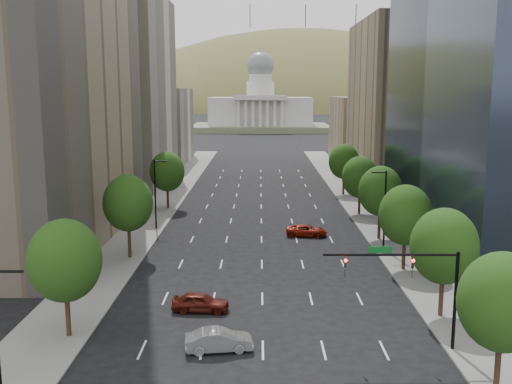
{
  "coord_description": "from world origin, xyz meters",
  "views": [
    {
      "loc": [
        -0.23,
        -7.45,
        17.62
      ],
      "look_at": [
        -0.58,
        47.3,
        8.0
      ],
      "focal_mm": 40.79,
      "sensor_mm": 36.0,
      "label": 1
    }
  ],
  "objects_px": {
    "capitol": "(260,111)",
    "car_maroon": "(200,302)",
    "traffic_signal": "(420,278)",
    "car_silver": "(219,340)",
    "car_red_far": "(306,230)"
  },
  "relations": [
    {
      "from": "capitol",
      "to": "car_maroon",
      "type": "distance_m",
      "value": 212.84
    },
    {
      "from": "car_maroon",
      "to": "car_red_far",
      "type": "bearing_deg",
      "value": -19.77
    },
    {
      "from": "car_silver",
      "to": "car_red_far",
      "type": "bearing_deg",
      "value": -22.93
    },
    {
      "from": "capitol",
      "to": "car_silver",
      "type": "distance_m",
      "value": 219.99
    },
    {
      "from": "traffic_signal",
      "to": "capitol",
      "type": "relative_size",
      "value": 0.15
    },
    {
      "from": "traffic_signal",
      "to": "capitol",
      "type": "distance_m",
      "value": 219.99
    },
    {
      "from": "car_red_far",
      "to": "traffic_signal",
      "type": "bearing_deg",
      "value": -165.45
    },
    {
      "from": "traffic_signal",
      "to": "capitol",
      "type": "bearing_deg",
      "value": 92.74
    },
    {
      "from": "car_maroon",
      "to": "traffic_signal",
      "type": "bearing_deg",
      "value": -111.21
    },
    {
      "from": "car_silver",
      "to": "capitol",
      "type": "bearing_deg",
      "value": -8.78
    },
    {
      "from": "car_silver",
      "to": "car_red_far",
      "type": "relative_size",
      "value": 0.93
    },
    {
      "from": "car_silver",
      "to": "car_red_far",
      "type": "xyz_separation_m",
      "value": [
        8.5,
        31.87,
        -0.07
      ]
    },
    {
      "from": "traffic_signal",
      "to": "car_maroon",
      "type": "height_order",
      "value": "traffic_signal"
    },
    {
      "from": "capitol",
      "to": "car_maroon",
      "type": "bearing_deg",
      "value": -91.35
    },
    {
      "from": "capitol",
      "to": "car_maroon",
      "type": "relative_size",
      "value": 13.09
    }
  ]
}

